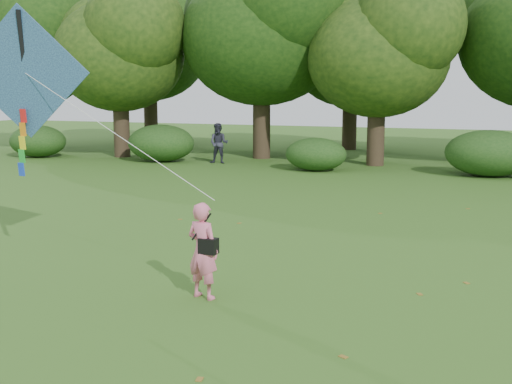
% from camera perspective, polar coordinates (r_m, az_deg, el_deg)
% --- Properties ---
extents(ground, '(100.00, 100.00, 0.00)m').
position_cam_1_polar(ground, '(10.67, 0.20, -9.84)').
color(ground, '#265114').
rests_on(ground, ground).
extents(man_kite_flyer, '(0.67, 0.51, 1.63)m').
position_cam_1_polar(man_kite_flyer, '(10.74, -4.75, -5.21)').
color(man_kite_flyer, pink).
rests_on(man_kite_flyer, ground).
extents(bystander_left, '(1.02, 0.85, 1.90)m').
position_cam_1_polar(bystander_left, '(30.37, -3.32, 4.33)').
color(bystander_left, '#2B2C3A').
rests_on(bystander_left, ground).
extents(crossbody_bag, '(0.43, 0.20, 0.68)m').
position_cam_1_polar(crossbody_bag, '(10.63, -4.26, -4.74)').
color(crossbody_bag, black).
rests_on(crossbody_bag, ground).
extents(flying_kite, '(5.41, 0.96, 3.35)m').
position_cam_1_polar(flying_kite, '(13.04, -19.87, 9.77)').
color(flying_kite, '#2734AC').
rests_on(flying_kite, ground).
extents(tree_line, '(54.70, 15.30, 9.48)m').
position_cam_1_polar(tree_line, '(32.42, 18.36, 12.43)').
color(tree_line, '#3A2D1E').
rests_on(tree_line, ground).
extents(shrub_band, '(39.15, 3.22, 1.88)m').
position_cam_1_polar(shrub_band, '(27.49, 12.23, 3.44)').
color(shrub_band, '#264919').
rests_on(shrub_band, ground).
extents(fallen_leaves, '(8.77, 13.07, 0.01)m').
position_cam_1_polar(fallen_leaves, '(13.52, 6.75, -5.79)').
color(fallen_leaves, olive).
rests_on(fallen_leaves, ground).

